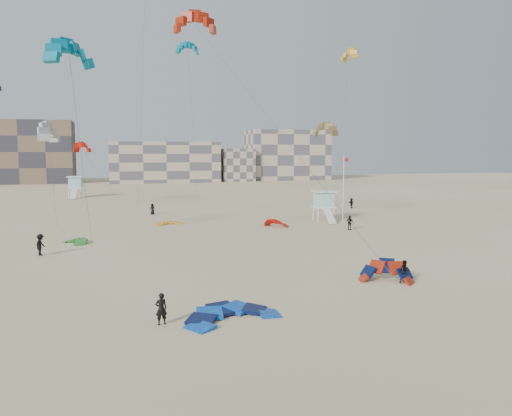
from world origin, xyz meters
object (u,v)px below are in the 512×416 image
object	(u,v)px
kite_ground_blue	(231,318)
lifeguard_tower_near	(324,206)
kite_ground_orange	(386,282)
kitesurfer_main	(161,309)

from	to	relation	value
kite_ground_blue	lifeguard_tower_near	distance (m)	40.34
kite_ground_orange	kite_ground_blue	bearing A→B (deg)	-127.58
kite_ground_blue	lifeguard_tower_near	world-z (taller)	lifeguard_tower_near
kite_ground_blue	kitesurfer_main	distance (m)	3.80
kite_ground_orange	kitesurfer_main	bearing A→B (deg)	-132.30
kitesurfer_main	lifeguard_tower_near	xyz separation A→B (m)	(24.06, 34.75, 1.09)
kite_ground_orange	lifeguard_tower_near	size ratio (longest dim) A/B	0.67
kite_ground_orange	lifeguard_tower_near	bearing A→B (deg)	106.00
kite_ground_orange	lifeguard_tower_near	xyz separation A→B (m)	(8.26, 30.12, 1.94)
lifeguard_tower_near	kite_ground_orange	bearing A→B (deg)	-99.99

